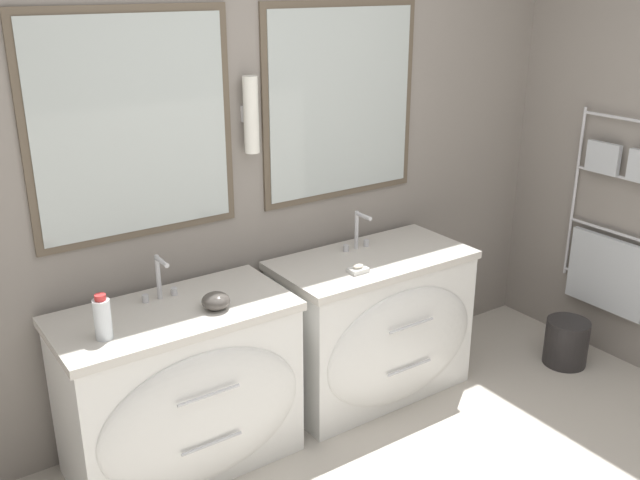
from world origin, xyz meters
The scene contains 9 objects.
wall_back centered at (-0.01, 1.68, 1.31)m, with size 5.45×0.15×2.60m.
vanity_left centered at (-0.69, 1.31, 0.41)m, with size 1.08×0.61×0.81m.
vanity_right centered at (0.45, 1.31, 0.41)m, with size 1.08×0.61×0.81m.
faucet_left centered at (-0.69, 1.48, 0.91)m, with size 0.17×0.13×0.21m.
faucet_right centered at (0.45, 1.48, 0.91)m, with size 0.17×0.13×0.21m.
toiletry_bottle centered at (-1.03, 1.25, 0.90)m, with size 0.07×0.07×0.20m.
amenity_bowl centered at (-0.53, 1.25, 0.85)m, with size 0.13×0.13×0.08m.
soap_dish centered at (0.25, 1.22, 0.82)m, with size 0.10×0.07×0.04m.
waste_bin centered at (1.60, 0.90, 0.15)m, with size 0.26×0.26×0.28m.
Camera 1 is at (-1.78, -1.40, 2.21)m, focal length 40.00 mm.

